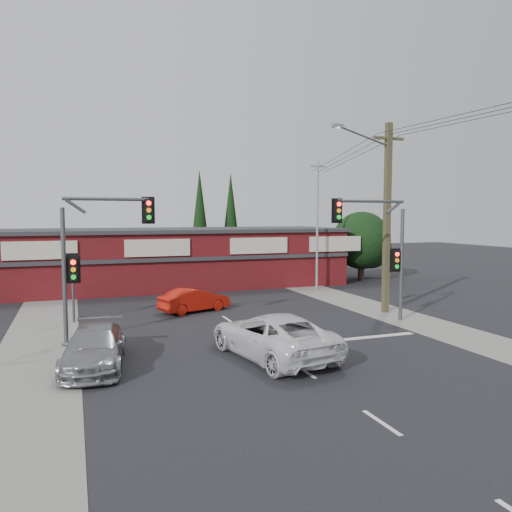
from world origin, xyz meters
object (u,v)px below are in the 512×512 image
object	(u,v)px
red_sedan	(194,300)
silver_suv	(94,347)
shop_building	(163,257)
white_suv	(273,335)
utility_pole	(385,211)

from	to	relation	value
red_sedan	silver_suv	bearing A→B (deg)	128.15
red_sedan	shop_building	xyz separation A→B (m)	(0.07, 10.27, 1.49)
white_suv	utility_pole	xyz separation A→B (m)	(8.74, 5.80, 4.59)
shop_building	utility_pole	xyz separation A→B (m)	(9.36, -14.00, 3.26)
silver_suv	shop_building	distance (m)	19.71
white_suv	utility_pole	size ratio (longest dim) A/B	0.58
silver_suv	utility_pole	bearing A→B (deg)	25.99
red_sedan	utility_pole	distance (m)	11.20
red_sedan	utility_pole	world-z (taller)	utility_pole
utility_pole	white_suv	bearing A→B (deg)	-146.40
shop_building	utility_pole	bearing A→B (deg)	-56.24
white_suv	red_sedan	bearing A→B (deg)	-95.81
white_suv	silver_suv	xyz separation A→B (m)	(-6.17, 0.94, -0.12)
white_suv	red_sedan	xyz separation A→B (m)	(-0.69, 9.53, -0.17)
white_suv	shop_building	distance (m)	19.86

